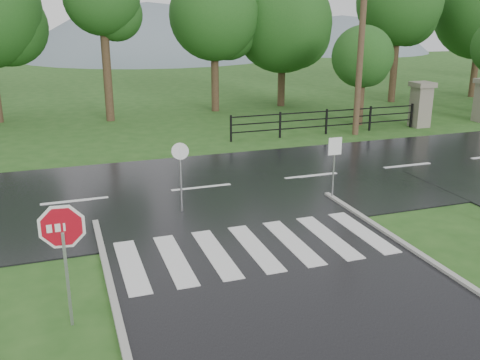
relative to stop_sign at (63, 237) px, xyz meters
name	(u,v)px	position (x,y,z in m)	size (l,w,h in m)	color
main_road	(201,189)	(4.37, 6.93, -1.77)	(90.00, 8.00, 0.04)	black
crosswalk	(255,248)	(4.37, 1.93, -1.71)	(6.50, 2.80, 0.02)	silver
pillar_west	(421,103)	(17.37, 12.93, -0.59)	(1.00, 1.00, 2.24)	gray
fence_west	(327,119)	(12.12, 12.93, -1.04)	(9.58, 0.08, 1.20)	black
hills	(123,173)	(7.86, 61.93, -17.30)	(102.00, 48.00, 48.00)	slate
treeline	(154,114)	(5.37, 20.93, -1.77)	(83.20, 5.20, 10.00)	#184615
stop_sign	(63,237)	(0.00, 0.00, 0.00)	(1.12, 0.15, 2.52)	#939399
reg_sign_small	(334,156)	(7.92, 4.57, -0.35)	(0.44, 0.05, 1.97)	#939399
reg_sign_round	(181,169)	(3.26, 4.98, -0.43)	(0.47, 0.17, 2.09)	#939399
utility_pole_east	(361,40)	(13.41, 12.43, 2.58)	(1.52, 0.29, 8.55)	#473523
entrance_tree_left	(362,57)	(14.77, 14.43, 1.63)	(3.06, 3.06, 4.96)	#3D2B1C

